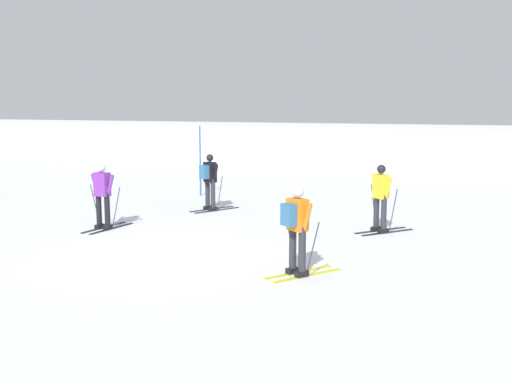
% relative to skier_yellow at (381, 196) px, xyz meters
% --- Properties ---
extents(ground_plane, '(120.00, 120.00, 0.00)m').
position_rel_skier_yellow_xyz_m(ground_plane, '(-3.98, -4.07, -0.92)').
color(ground_plane, silver).
extents(far_snow_ridge, '(80.00, 6.40, 2.04)m').
position_rel_skier_yellow_xyz_m(far_snow_ridge, '(-3.98, 16.66, 0.10)').
color(far_snow_ridge, silver).
rests_on(far_snow_ridge, ground).
extents(skier_yellow, '(1.33, 1.45, 1.71)m').
position_rel_skier_yellow_xyz_m(skier_yellow, '(0.00, 0.00, 0.00)').
color(skier_yellow, black).
rests_on(skier_yellow, ground).
extents(skier_purple, '(1.00, 1.63, 1.71)m').
position_rel_skier_yellow_xyz_m(skier_purple, '(-6.70, -2.16, -0.00)').
color(skier_purple, black).
rests_on(skier_purple, ground).
extents(skier_black, '(1.12, 1.57, 1.71)m').
position_rel_skier_yellow_xyz_m(skier_black, '(-5.31, 1.27, 0.04)').
color(skier_black, black).
rests_on(skier_black, ground).
extents(skier_orange, '(1.21, 1.53, 1.71)m').
position_rel_skier_yellow_xyz_m(skier_orange, '(-0.84, -4.42, 0.04)').
color(skier_orange, gold).
rests_on(skier_orange, ground).
extents(trail_marker_pole, '(0.06, 0.06, 2.44)m').
position_rel_skier_yellow_xyz_m(trail_marker_pole, '(-6.87, 3.83, 0.30)').
color(trail_marker_pole, '#1E56AD').
rests_on(trail_marker_pole, ground).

